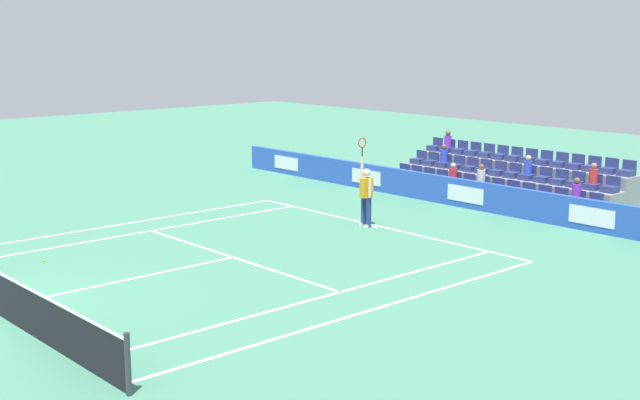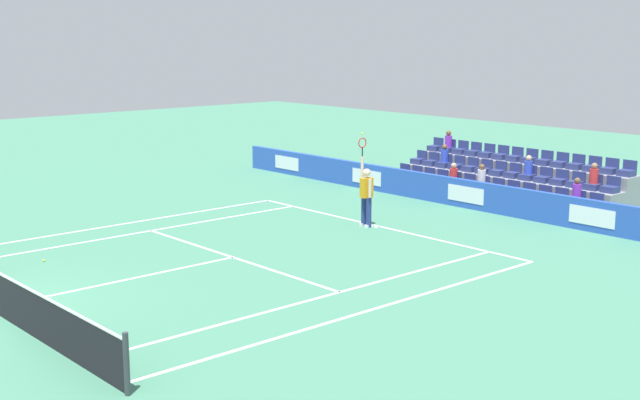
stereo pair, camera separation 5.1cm
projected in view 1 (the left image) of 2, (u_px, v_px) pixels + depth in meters
line_baseline at (379, 226)px, 26.01m from camera, size 10.97×0.10×0.01m
line_service at (233, 257)px, 22.42m from camera, size 8.23×0.10×0.01m
line_centre_service at (124, 280)px, 20.33m from camera, size 0.10×6.40×0.01m
line_singles_sideline_left at (138, 233)px, 25.13m from camera, size 0.10×11.89×0.01m
line_singles_sideline_right at (325, 296)px, 19.11m from camera, size 0.10×11.89×0.01m
line_doubles_sideline_left at (115, 225)px, 26.13m from camera, size 0.10×11.89×0.01m
line_doubles_sideline_right at (369, 311)px, 18.11m from camera, size 0.10×11.89×0.01m
line_centre_mark at (377, 227)px, 25.94m from camera, size 0.10×0.20×0.01m
sponsor_barrier at (467, 194)px, 28.67m from camera, size 23.51×0.22×0.95m
tennis_player at (366, 194)px, 25.82m from camera, size 0.52×0.38×2.85m
stadium_stand at (509, 184)px, 30.17m from camera, size 8.68×2.85×2.10m
loose_tennis_ball at (44, 261)px, 21.97m from camera, size 0.07×0.07×0.07m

